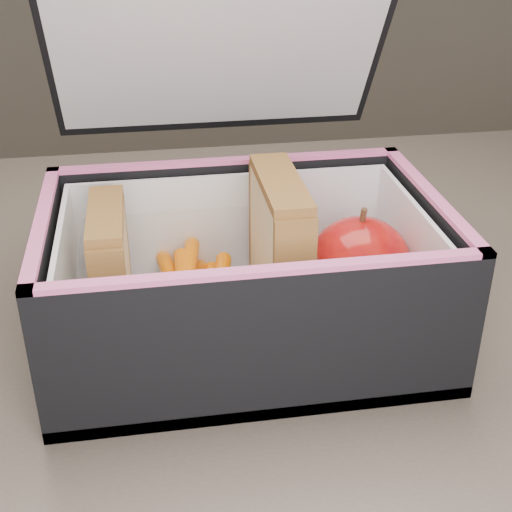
{
  "coord_description": "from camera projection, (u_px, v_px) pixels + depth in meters",
  "views": [
    {
      "loc": [
        -0.08,
        -0.47,
        1.07
      ],
      "look_at": [
        -0.0,
        -0.01,
        0.81
      ],
      "focal_mm": 50.0,
      "sensor_mm": 36.0,
      "label": 1
    }
  ],
  "objects": [
    {
      "name": "kitchen_table",
      "position": [
        255.0,
        407.0,
        0.61
      ],
      "size": [
        1.2,
        0.8,
        0.75
      ],
      "color": "brown",
      "rests_on": "ground"
    },
    {
      "name": "sandwich_right",
      "position": [
        279.0,
        249.0,
        0.52
      ],
      "size": [
        0.03,
        0.1,
        0.11
      ],
      "color": "beige",
      "rests_on": "plastic_tub"
    },
    {
      "name": "paper_napkin",
      "position": [
        355.0,
        302.0,
        0.56
      ],
      "size": [
        0.09,
        0.09,
        0.01
      ],
      "primitive_type": "cube",
      "rotation": [
        0.0,
        0.0,
        0.18
      ],
      "color": "white",
      "rests_on": "lunch_bag"
    },
    {
      "name": "red_apple",
      "position": [
        359.0,
        263.0,
        0.53
      ],
      "size": [
        0.09,
        0.09,
        0.08
      ],
      "rotation": [
        0.0,
        0.0,
        0.17
      ],
      "color": "#87000B",
      "rests_on": "paper_napkin"
    },
    {
      "name": "sandwich_left",
      "position": [
        111.0,
        272.0,
        0.5
      ],
      "size": [
        0.02,
        0.09,
        0.1
      ],
      "color": "beige",
      "rests_on": "plastic_tub"
    },
    {
      "name": "plastic_tub",
      "position": [
        198.0,
        285.0,
        0.52
      ],
      "size": [
        0.16,
        0.12,
        0.07
      ],
      "primitive_type": null,
      "color": "white",
      "rests_on": "lunch_bag"
    },
    {
      "name": "lunch_bag",
      "position": [
        244.0,
        265.0,
        0.52
      ],
      "size": [
        0.28,
        0.28,
        0.26
      ],
      "color": "black",
      "rests_on": "kitchen_table"
    },
    {
      "name": "carrot_sticks",
      "position": [
        198.0,
        294.0,
        0.54
      ],
      "size": [
        0.06,
        0.15,
        0.03
      ],
      "color": "#FF7000",
      "rests_on": "plastic_tub"
    }
  ]
}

